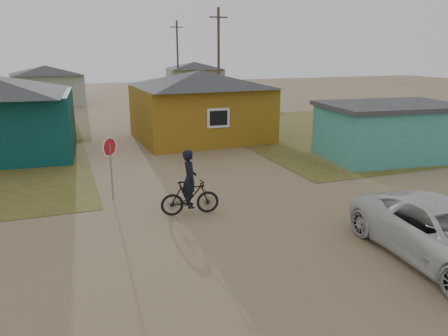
# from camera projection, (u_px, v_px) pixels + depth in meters

# --- Properties ---
(ground) EXTENTS (120.00, 120.00, 0.00)m
(ground) POSITION_uv_depth(u_px,v_px,m) (268.00, 240.00, 11.94)
(ground) COLOR #8E7452
(grass_ne) EXTENTS (20.00, 18.00, 0.00)m
(grass_ne) POSITION_uv_depth(u_px,v_px,m) (374.00, 129.00, 28.42)
(grass_ne) COLOR brown
(grass_ne) RESTS_ON ground
(house_yellow) EXTENTS (7.72, 6.76, 3.90)m
(house_yellow) POSITION_uv_depth(u_px,v_px,m) (200.00, 104.00, 24.90)
(house_yellow) COLOR #916416
(house_yellow) RESTS_ON ground
(shed_turquoise) EXTENTS (6.71, 4.93, 2.60)m
(shed_turquoise) POSITION_uv_depth(u_px,v_px,m) (389.00, 131.00, 20.68)
(shed_turquoise) COLOR teal
(shed_turquoise) RESTS_ON ground
(house_pale_west) EXTENTS (7.04, 6.15, 3.60)m
(house_pale_west) POSITION_uv_depth(u_px,v_px,m) (47.00, 85.00, 40.14)
(house_pale_west) COLOR #97A48D
(house_pale_west) RESTS_ON ground
(house_beige_east) EXTENTS (6.95, 6.05, 3.60)m
(house_beige_east) POSITION_uv_depth(u_px,v_px,m) (195.00, 77.00, 50.96)
(house_beige_east) COLOR gray
(house_beige_east) RESTS_ON ground
(utility_pole_near) EXTENTS (1.40, 0.20, 8.00)m
(utility_pole_near) POSITION_uv_depth(u_px,v_px,m) (219.00, 61.00, 32.92)
(utility_pole_near) COLOR #48382B
(utility_pole_near) RESTS_ON ground
(utility_pole_far) EXTENTS (1.40, 0.20, 8.00)m
(utility_pole_far) POSITION_uv_depth(u_px,v_px,m) (178.00, 57.00, 47.71)
(utility_pole_far) COLOR #48382B
(utility_pole_far) RESTS_ON ground
(stop_sign) EXTENTS (0.69, 0.29, 2.21)m
(stop_sign) POSITION_uv_depth(u_px,v_px,m) (110.00, 153.00, 14.83)
(stop_sign) COLOR gray
(stop_sign) RESTS_ON ground
(cyclist) EXTENTS (1.90, 0.73, 2.09)m
(cyclist) POSITION_uv_depth(u_px,v_px,m) (190.00, 191.00, 13.63)
(cyclist) COLOR black
(cyclist) RESTS_ON ground
(vehicle) EXTENTS (2.77, 5.41, 1.46)m
(vehicle) POSITION_uv_depth(u_px,v_px,m) (447.00, 234.00, 10.54)
(vehicle) COLOR silver
(vehicle) RESTS_ON ground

